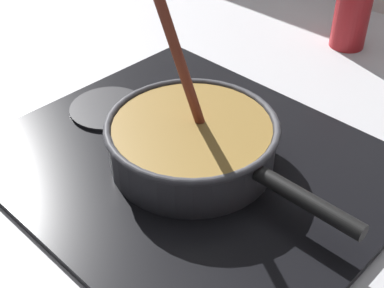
% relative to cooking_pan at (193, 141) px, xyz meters
% --- Properties ---
extents(ground, '(2.40, 1.60, 0.04)m').
position_rel_cooking_pan_xyz_m(ground, '(-0.08, -0.09, -0.07)').
color(ground, '#B7B7BC').
extents(hob_plate, '(0.56, 0.48, 0.01)m').
position_rel_cooking_pan_xyz_m(hob_plate, '(-0.00, -0.00, -0.04)').
color(hob_plate, black).
rests_on(hob_plate, ground).
extents(burner_ring, '(0.18, 0.18, 0.01)m').
position_rel_cooking_pan_xyz_m(burner_ring, '(-0.00, -0.00, -0.03)').
color(burner_ring, '#592D0C').
rests_on(burner_ring, hob_plate).
extents(spare_burner, '(0.13, 0.13, 0.01)m').
position_rel_cooking_pan_xyz_m(spare_burner, '(-0.20, -0.00, -0.04)').
color(spare_burner, '#262628').
rests_on(spare_burner, hob_plate).
extents(cooking_pan, '(0.39, 0.25, 0.32)m').
position_rel_cooking_pan_xyz_m(cooking_pan, '(0.00, 0.00, 0.00)').
color(cooking_pan, '#38383D').
rests_on(cooking_pan, hob_plate).
extents(sauce_bottle, '(0.07, 0.07, 0.22)m').
position_rel_cooking_pan_xyz_m(sauce_bottle, '(-0.04, 0.50, 0.04)').
color(sauce_bottle, red).
rests_on(sauce_bottle, ground).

